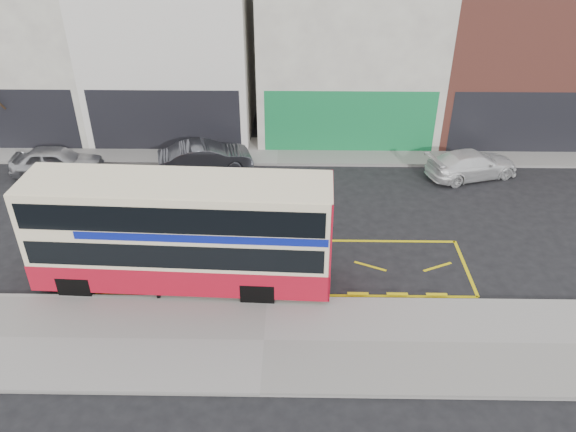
{
  "coord_description": "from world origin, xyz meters",
  "views": [
    {
      "loc": [
        0.92,
        -14.55,
        12.11
      ],
      "look_at": [
        0.65,
        2.0,
        1.84
      ],
      "focal_mm": 35.0,
      "sensor_mm": 36.0,
      "label": 1
    }
  ],
  "objects_px": {
    "car_grey": "(205,158)",
    "street_tree_right": "(410,81)",
    "car_silver": "(57,162)",
    "bus_stop_post": "(153,247)",
    "double_decker_bus": "(182,232)",
    "car_white": "(472,164)"
  },
  "relations": [
    {
      "from": "car_grey",
      "to": "street_tree_right",
      "type": "relative_size",
      "value": 0.85
    },
    {
      "from": "car_silver",
      "to": "street_tree_right",
      "type": "xyz_separation_m",
      "value": [
        16.4,
        3.47,
        2.72
      ]
    },
    {
      "from": "car_silver",
      "to": "car_grey",
      "type": "xyz_separation_m",
      "value": [
        6.74,
        0.51,
        0.01
      ]
    },
    {
      "from": "car_white",
      "to": "double_decker_bus",
      "type": "bearing_deg",
      "value": 106.62
    },
    {
      "from": "car_silver",
      "to": "car_white",
      "type": "xyz_separation_m",
      "value": [
        19.0,
        0.18,
        -0.07
      ]
    },
    {
      "from": "car_grey",
      "to": "car_silver",
      "type": "bearing_deg",
      "value": 78.7
    },
    {
      "from": "car_silver",
      "to": "car_grey",
      "type": "bearing_deg",
      "value": -87.65
    },
    {
      "from": "street_tree_right",
      "to": "double_decker_bus",
      "type": "bearing_deg",
      "value": -129.01
    },
    {
      "from": "bus_stop_post",
      "to": "car_silver",
      "type": "bearing_deg",
      "value": 121.85
    },
    {
      "from": "car_silver",
      "to": "car_white",
      "type": "relative_size",
      "value": 0.95
    },
    {
      "from": "double_decker_bus",
      "to": "car_silver",
      "type": "relative_size",
      "value": 2.43
    },
    {
      "from": "double_decker_bus",
      "to": "bus_stop_post",
      "type": "xyz_separation_m",
      "value": [
        -0.7,
        -0.99,
        0.08
      ]
    },
    {
      "from": "car_silver",
      "to": "street_tree_right",
      "type": "distance_m",
      "value": 16.98
    },
    {
      "from": "car_silver",
      "to": "bus_stop_post",
      "type": "bearing_deg",
      "value": -145.25
    },
    {
      "from": "bus_stop_post",
      "to": "street_tree_right",
      "type": "height_order",
      "value": "street_tree_right"
    },
    {
      "from": "bus_stop_post",
      "to": "car_grey",
      "type": "distance_m",
      "value": 9.42
    },
    {
      "from": "car_grey",
      "to": "car_white",
      "type": "relative_size",
      "value": 1.0
    },
    {
      "from": "double_decker_bus",
      "to": "car_silver",
      "type": "distance_m",
      "value": 10.75
    },
    {
      "from": "car_silver",
      "to": "car_white",
      "type": "bearing_deg",
      "value": -91.42
    },
    {
      "from": "double_decker_bus",
      "to": "street_tree_right",
      "type": "relative_size",
      "value": 1.97
    },
    {
      "from": "bus_stop_post",
      "to": "car_white",
      "type": "bearing_deg",
      "value": 30.94
    },
    {
      "from": "double_decker_bus",
      "to": "car_grey",
      "type": "xyz_separation_m",
      "value": [
        -0.52,
        8.32,
        -1.35
      ]
    }
  ]
}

